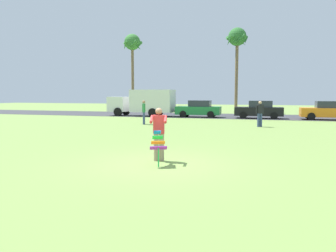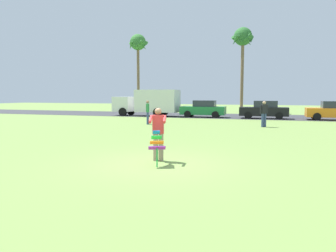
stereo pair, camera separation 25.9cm
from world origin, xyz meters
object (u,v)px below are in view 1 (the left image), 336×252
object	(u,v)px
parked_car_green	(199,109)
person_walker_near	(144,112)
kite_held	(158,143)
person_kite_flyer	(159,132)
palm_tree_right_near	(237,41)
parked_truck_white_box	(145,102)
palm_tree_left_near	(132,46)
parked_car_orange	(327,111)
person_walker_far	(260,113)
parked_car_black	(259,110)

from	to	relation	value
parked_car_green	person_walker_near	xyz separation A→B (m)	(-2.25, -8.46, 0.16)
kite_held	parked_car_green	bearing A→B (deg)	98.63
person_kite_flyer	palm_tree_right_near	xyz separation A→B (m)	(-0.36, 29.34, 7.41)
parked_truck_white_box	person_kite_flyer	bearing A→B (deg)	-67.50
parked_car_green	palm_tree_left_near	bearing A→B (deg)	137.99
parked_car_orange	person_walker_far	bearing A→B (deg)	-124.04
person_kite_flyer	parked_truck_white_box	xyz separation A→B (m)	(-8.46, 20.43, 0.46)
palm_tree_right_near	person_walker_far	world-z (taller)	palm_tree_right_near
kite_held	parked_car_green	world-z (taller)	parked_car_green
kite_held	parked_car_orange	bearing A→B (deg)	69.52
person_kite_flyer	parked_car_orange	world-z (taller)	person_kite_flyer
palm_tree_left_near	parked_truck_white_box	bearing A→B (deg)	-60.65
parked_car_black	palm_tree_right_near	size ratio (longest dim) A/B	0.42
parked_car_green	parked_truck_white_box	bearing A→B (deg)	-179.99
person_kite_flyer	palm_tree_right_near	distance (m)	30.26
parked_car_green	parked_car_black	xyz separation A→B (m)	(5.55, -0.00, 0.00)
parked_car_orange	person_walker_far	xyz separation A→B (m)	(-5.29, -7.84, 0.16)
person_walker_near	palm_tree_right_near	bearing A→B (deg)	74.31
parked_truck_white_box	parked_car_green	xyz separation A→B (m)	(5.47, 0.00, -0.64)
parked_car_green	kite_held	bearing A→B (deg)	-81.37
kite_held	person_walker_far	xyz separation A→B (m)	(2.60, 13.32, 0.24)
person_kite_flyer	person_walker_far	size ratio (longest dim) A/B	1.00
kite_held	palm_tree_right_near	xyz separation A→B (m)	(-0.58, 30.06, 7.67)
parked_car_green	parked_car_orange	xyz separation A→B (m)	(11.11, 0.00, 0.00)
parked_car_orange	palm_tree_left_near	size ratio (longest dim) A/B	0.42
person_kite_flyer	parked_car_black	size ratio (longest dim) A/B	0.41
parked_car_green	person_walker_near	size ratio (longest dim) A/B	2.45
parked_truck_white_box	palm_tree_left_near	world-z (taller)	palm_tree_left_near
parked_car_black	person_walker_far	xyz separation A→B (m)	(0.26, -7.84, 0.16)
person_kite_flyer	parked_car_black	distance (m)	20.59
parked_car_green	parked_car_black	size ratio (longest dim) A/B	1.01
palm_tree_left_near	person_walker_near	world-z (taller)	palm_tree_left_near
parked_car_green	parked_car_black	distance (m)	5.55
palm_tree_right_near	person_walker_far	bearing A→B (deg)	-79.23
kite_held	parked_car_orange	xyz separation A→B (m)	(7.90, 21.15, 0.08)
parked_car_black	parked_car_orange	distance (m)	5.55
palm_tree_right_near	person_walker_far	size ratio (longest dim) A/B	5.72
person_kite_flyer	parked_car_orange	size ratio (longest dim) A/B	0.41
kite_held	palm_tree_right_near	bearing A→B (deg)	91.11
person_kite_flyer	person_walker_near	world-z (taller)	same
palm_tree_right_near	person_walker_far	distance (m)	18.60
kite_held	parked_car_green	xyz separation A→B (m)	(-3.21, 21.15, 0.08)
parked_truck_white_box	person_walker_far	distance (m)	13.75
parked_car_black	person_walker_near	distance (m)	11.51
parked_car_black	person_walker_far	distance (m)	7.84
person_walker_near	parked_car_green	bearing A→B (deg)	75.10
parked_truck_white_box	palm_tree_right_near	bearing A→B (deg)	47.72
kite_held	palm_tree_left_near	xyz separation A→B (m)	(-14.30, 31.15, 7.85)
kite_held	person_walker_far	distance (m)	13.57
parked_car_green	parked_car_black	bearing A→B (deg)	-0.01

